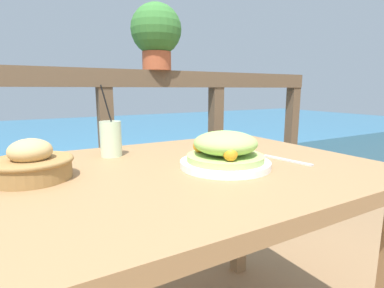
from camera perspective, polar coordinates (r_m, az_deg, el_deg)
name	(u,v)px	position (r m, az deg, el deg)	size (l,w,h in m)	color
patio_table	(173,196)	(0.92, -3.70, -9.90)	(1.25, 0.85, 0.72)	#997047
railing_fence	(106,134)	(1.60, -16.00, 1.79)	(2.80, 0.08, 1.05)	brown
sea_backdrop	(58,149)	(4.13, -24.20, -0.90)	(12.00, 4.00, 0.42)	teal
salad_plate	(225,152)	(0.90, 6.36, -1.51)	(0.27, 0.27, 0.11)	white
drink_glass	(111,139)	(1.07, -15.20, 0.98)	(0.07, 0.07, 0.25)	beige
bread_basket	(32,164)	(0.88, -28.24, -3.36)	(0.21, 0.21, 0.11)	olive
potted_plant	(156,33)	(1.71, -6.84, 20.29)	(0.27, 0.27, 0.35)	#A34C2D
knife	(287,160)	(1.03, 17.59, -2.94)	(0.05, 0.18, 0.00)	silver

